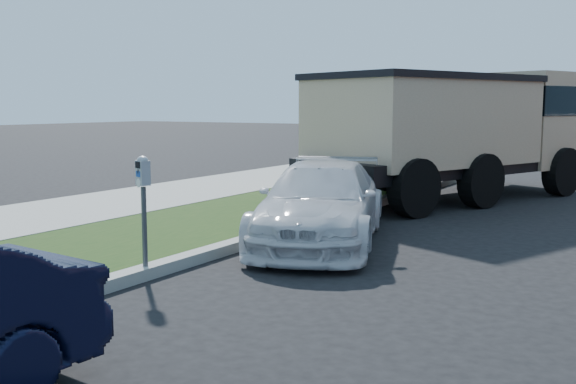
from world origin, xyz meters
The scene contains 5 objects.
ground centered at (0.00, 0.00, 0.00)m, with size 120.00×120.00×0.00m, color black.
streetside centered at (-5.57, 2.00, 0.07)m, with size 6.12×50.00×0.15m.
parking_meter centered at (-2.61, -0.41, 1.14)m, with size 0.22×0.19×1.39m.
white_wagon centered at (-1.78, 2.64, 0.62)m, with size 1.74×4.28×1.24m, color silver.
dump_truck centered at (-1.54, 8.86, 1.63)m, with size 5.17×7.86×2.90m.
Camera 1 is at (3.14, -6.45, 2.13)m, focal length 42.00 mm.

